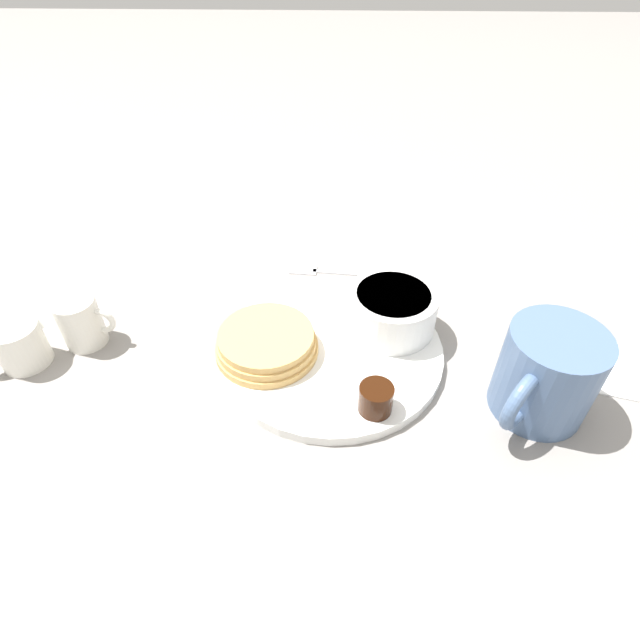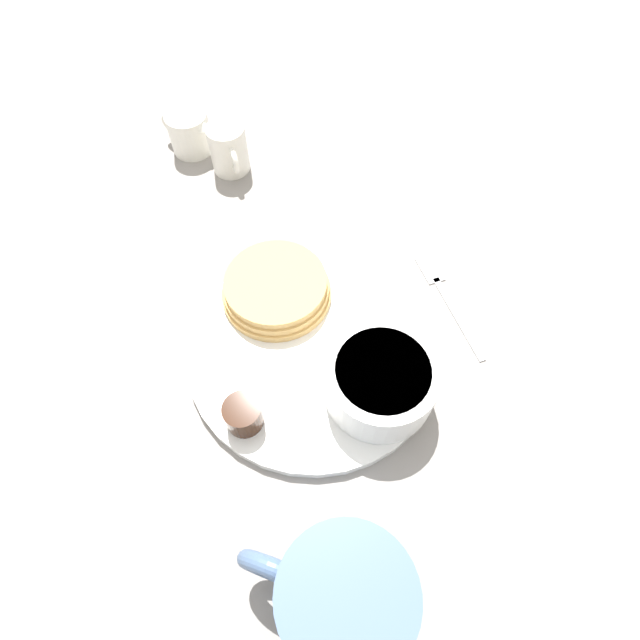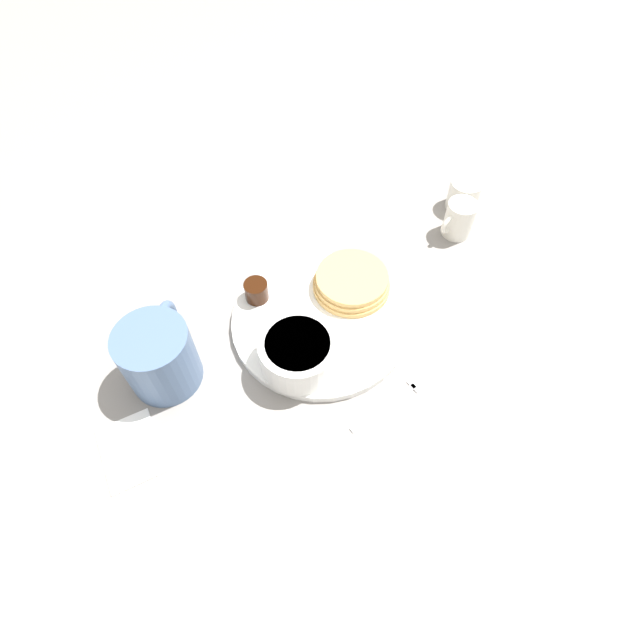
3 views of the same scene
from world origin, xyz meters
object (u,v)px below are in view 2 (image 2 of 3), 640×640
bowl (381,380)px  coffee_mug (340,597)px  fork (444,292)px  creamer_pitcher_far (189,132)px  creamer_pitcher_near (229,149)px  plate (314,349)px

bowl → coffee_mug: (0.11, 0.14, 0.01)m
coffee_mug → fork: size_ratio=0.78×
coffee_mug → creamer_pitcher_far: bearing=-94.9°
bowl → creamer_pitcher_near: bearing=-86.1°
bowl → coffee_mug: size_ratio=0.93×
creamer_pitcher_near → fork: creamer_pitcher_near is taller
creamer_pitcher_far → fork: bearing=118.5°
creamer_pitcher_far → fork: 0.38m
plate → bowl: (-0.04, 0.07, 0.03)m
plate → creamer_pitcher_near: bearing=-92.2°
coffee_mug → fork: 0.32m
plate → fork: plate is taller
creamer_pitcher_far → fork: (-0.18, 0.33, -0.02)m
bowl → coffee_mug: bearing=52.6°
plate → bowl: bowl is taller
bowl → creamer_pitcher_near: (0.02, -0.35, -0.01)m
bowl → creamer_pitcher_far: (0.06, -0.41, -0.01)m
coffee_mug → creamer_pitcher_far: coffee_mug is taller
creamer_pitcher_far → fork: size_ratio=0.46×
creamer_pitcher_near → creamer_pitcher_far: bearing=-58.1°
creamer_pitcher_near → creamer_pitcher_far: size_ratio=1.08×
plate → creamer_pitcher_near: (-0.01, -0.28, 0.03)m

